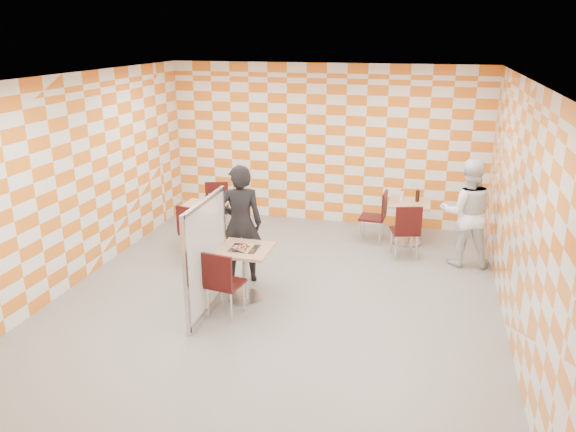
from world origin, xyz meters
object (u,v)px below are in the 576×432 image
Objects in this scene: chair_empty_far at (217,204)px; man_dark at (240,224)px; main_table at (245,265)px; second_table at (409,215)px; empty_table at (204,219)px; chair_second_side at (378,213)px; sport_bottle at (402,195)px; chair_main_front at (222,280)px; chair_second_front at (406,228)px; soda_bottle at (417,196)px; chair_empty_near at (192,228)px; man_white at (467,213)px; partition at (206,256)px.

man_dark reaches higher than chair_empty_far.
second_table is (2.07, 2.75, 0.00)m from main_table.
empty_table is at bearing -85.76° from chair_empty_far.
man_dark reaches higher than chair_second_side.
chair_main_front is at bearing -120.65° from sport_bottle.
chair_main_front is at bearing -67.96° from chair_empty_far.
chair_second_front is at bearing 4.71° from empty_table.
soda_bottle reaches higher than chair_second_front.
chair_empty_far is 3.59m from soda_bottle.
chair_second_side is 0.52× the size of man_dark.
man_dark is (1.11, -1.90, 0.34)m from chair_empty_far.
soda_bottle is (2.45, 2.22, -0.03)m from man_dark.
chair_empty_near is at bearing -151.65° from sport_bottle.
man_white is (0.90, 0.03, 0.31)m from chair_second_front.
chair_empty_near is at bearing -153.89° from second_table.
chair_empty_far is (-3.44, -0.27, 0.04)m from second_table.
second_table is 4.01m from chair_main_front.
partition reaches higher than chair_second_side.
chair_main_front is 1.00× the size of chair_second_side.
man_dark reaches higher than sport_bottle.
chair_main_front is 1.00× the size of chair_empty_near.
man_white is 7.44× the size of soda_bottle.
soda_bottle is (0.12, 0.06, 0.34)m from second_table.
second_table is 3.71m from chair_empty_near.
man_white is 1.11m from soda_bottle.
chair_empty_near is (-3.33, -1.63, 0.04)m from second_table.
chair_second_side is 3.66m from partition.
soda_bottle is at bearing -157.18° from man_dark.
second_table is 3.26× the size of soda_bottle.
chair_main_front is (1.19, -2.32, 0.04)m from empty_table.
empty_table is 0.81× the size of chair_empty_near.
main_table is 2.83m from chair_empty_far.
chair_main_front is at bearing -123.05° from second_table.
main_table and empty_table have the same top height.
chair_second_side is at bearing 3.04° from chair_empty_far.
sport_bottle is at bearing 55.31° from partition.
chair_empty_far is 0.60× the size of partition.
soda_bottle is at bearing 14.82° from chair_second_side.
chair_second_front is at bearing -80.60° from sport_bottle.
sport_bottle is at bearing 28.01° from chair_second_side.
chair_empty_far is 3.13m from partition.
man_white is at bearing -6.16° from chair_empty_far.
sport_bottle is at bearing 28.35° from chair_empty_near.
chair_empty_far is at bearing -79.06° from man_dark.
sport_bottle is at bearing 55.73° from main_table.
man_white is (3.23, 1.43, -0.03)m from man_dark.
chair_second_front is 4.02× the size of soda_bottle.
man_dark is at bearing -46.97° from empty_table.
chair_second_front is 0.96m from man_white.
chair_second_front is at bearing -3.20° from man_white.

